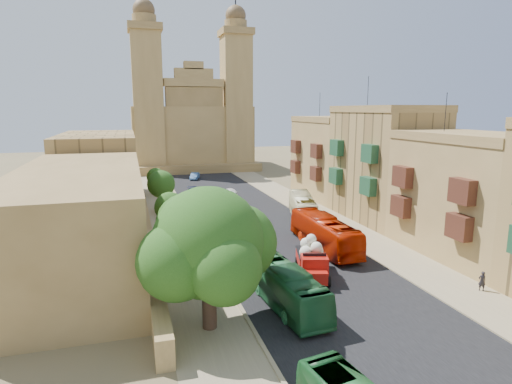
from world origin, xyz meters
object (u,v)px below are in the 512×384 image
olive_pickup (308,229)px  pedestrian_c (349,234)px  car_blue_a (239,253)px  bus_cream_east (302,206)px  car_dkblue (195,192)px  street_tree_b (170,207)px  ficus_tree (209,246)px  street_tree_a (184,235)px  car_blue_b (195,176)px  car_white_a (221,224)px  bus_red_east (324,233)px  street_tree_c (161,184)px  pedestrian_a (482,281)px  car_cream (311,233)px  car_white_b (230,192)px  red_truck (312,259)px  street_tree_d (156,177)px  church (191,127)px  bus_green_north (283,285)px

olive_pickup → pedestrian_c: 4.29m
olive_pickup → car_blue_a: olive_pickup is taller
bus_cream_east → car_dkblue: bearing=-42.4°
street_tree_b → pedestrian_c: size_ratio=3.30×
street_tree_b → ficus_tree: bearing=-88.3°
street_tree_a → car_blue_b: bearing=80.7°
car_white_a → bus_red_east: bearing=-34.3°
street_tree_c → pedestrian_a: bearing=-57.0°
car_cream → car_dkblue: car_dkblue is taller
car_white_b → red_truck: bearing=78.6°
car_dkblue → pedestrian_c: (11.74, -27.88, 0.12)m
street_tree_b → street_tree_d: (0.00, 24.00, -0.39)m
street_tree_d → olive_pickup: bearing=-63.4°
church → bus_green_north: bearing=-93.1°
street_tree_b → car_dkblue: bearing=74.9°
church → bus_cream_east: bearing=-82.7°
street_tree_d → bus_cream_east: 26.20m
street_tree_b → pedestrian_a: street_tree_b is taller
olive_pickup → car_white_a: 10.02m
street_tree_d → bus_red_east: street_tree_d is taller
street_tree_a → car_white_a: street_tree_a is taller
street_tree_c → bus_green_north: size_ratio=0.55×
street_tree_d → pedestrian_c: street_tree_d is taller
car_white_b → bus_cream_east: bearing=98.4°
car_cream → church: bearing=-92.0°
street_tree_b → olive_pickup: 14.75m
car_white_a → street_tree_b: bearing=-147.0°
olive_pickup → bus_green_north: bearing=-119.4°
street_tree_b → bus_red_east: bearing=-29.3°
street_tree_b → street_tree_a: bearing=-90.0°
street_tree_b → pedestrian_c: bearing=-20.3°
car_blue_b → olive_pickup: bearing=-63.7°
car_white_a → car_blue_b: car_blue_b is taller
bus_red_east → pedestrian_a: (7.00, -12.43, -0.82)m
bus_cream_east → bus_red_east: bearing=94.2°
street_tree_c → car_blue_a: 21.48m
pedestrian_c → pedestrian_a: bearing=12.3°
car_white_a → street_tree_c: bearing=135.5°
bus_cream_east → car_white_a: bearing=26.3°
car_blue_a → car_white_a: car_white_a is taller
street_tree_b → street_tree_d: 24.00m
bus_green_north → car_dkblue: bus_green_north is taller
bus_green_north → car_white_b: (5.10, 38.53, -0.81)m
pedestrian_a → car_white_a: bearing=-36.5°
street_tree_b → car_dkblue: (5.76, 21.40, -2.66)m
ficus_tree → pedestrian_a: size_ratio=5.89×
street_tree_b → church: bearing=79.6°
bus_cream_east → car_cream: 8.36m
street_tree_a → car_dkblue: street_tree_a is taller
ficus_tree → street_tree_a: (-0.58, 7.99, -1.55)m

